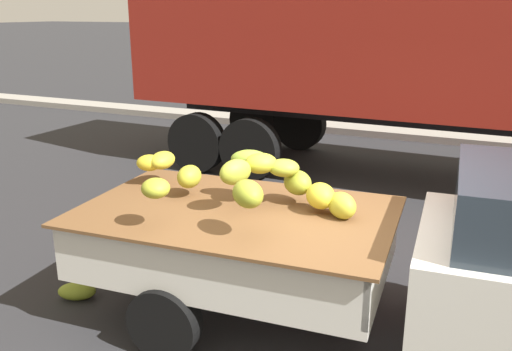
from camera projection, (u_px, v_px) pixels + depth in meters
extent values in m
plane|color=#28282B|center=(319.00, 343.00, 4.87)|extent=(220.00, 220.00, 0.00)
cube|color=gray|center=(438.00, 137.00, 12.45)|extent=(80.00, 0.80, 0.16)
cube|color=silver|center=(237.00, 260.00, 5.17)|extent=(2.87, 1.92, 0.08)
cube|color=silver|center=(266.00, 205.00, 5.85)|extent=(2.75, 0.24, 0.44)
cube|color=silver|center=(197.00, 273.00, 4.35)|extent=(2.75, 0.24, 0.44)
cube|color=silver|center=(383.00, 256.00, 4.65)|extent=(0.17, 1.73, 0.44)
cube|color=silver|center=(114.00, 216.00, 5.55)|extent=(0.17, 1.73, 0.44)
cube|color=#B21914|center=(267.00, 208.00, 5.89)|extent=(2.64, 0.19, 0.07)
cube|color=brown|center=(236.00, 211.00, 5.03)|extent=(2.99, 2.04, 0.03)
ellipsoid|color=gold|center=(321.00, 196.00, 4.91)|extent=(0.39, 0.40, 0.23)
ellipsoid|color=#A2A82C|center=(156.00, 188.00, 4.50)|extent=(0.35, 0.36, 0.16)
ellipsoid|color=gold|center=(189.00, 177.00, 5.33)|extent=(0.25, 0.32, 0.22)
ellipsoid|color=olive|center=(250.00, 159.00, 5.20)|extent=(0.41, 0.32, 0.18)
ellipsoid|color=#939E29|center=(248.00, 194.00, 4.33)|extent=(0.41, 0.42, 0.22)
ellipsoid|color=#A1AC30|center=(284.00, 168.00, 5.04)|extent=(0.34, 0.31, 0.16)
ellipsoid|color=#98A32C|center=(298.00, 183.00, 5.14)|extent=(0.40, 0.39, 0.23)
ellipsoid|color=#9FAC31|center=(235.00, 172.00, 4.85)|extent=(0.31, 0.38, 0.23)
ellipsoid|color=gold|center=(149.00, 163.00, 5.66)|extent=(0.33, 0.30, 0.17)
ellipsoid|color=gold|center=(342.00, 205.00, 4.81)|extent=(0.38, 0.38, 0.23)
ellipsoid|color=gold|center=(163.00, 160.00, 5.71)|extent=(0.28, 0.38, 0.18)
ellipsoid|color=gold|center=(261.00, 163.00, 5.04)|extent=(0.40, 0.39, 0.19)
cylinder|color=black|center=(239.00, 246.00, 6.11)|extent=(0.65, 0.24, 0.64)
cylinder|color=black|center=(164.00, 322.00, 4.61)|extent=(0.65, 0.24, 0.64)
cube|color=maroon|center=(493.00, 27.00, 8.41)|extent=(12.05, 2.75, 2.70)
cube|color=black|center=(481.00, 123.00, 8.85)|extent=(11.05, 0.63, 0.30)
cylinder|color=black|center=(300.00, 124.00, 11.54)|extent=(1.09, 0.32, 1.08)
cylinder|color=black|center=(250.00, 149.00, 9.47)|extent=(1.09, 0.32, 1.08)
cylinder|color=black|center=(254.00, 120.00, 11.98)|extent=(1.09, 0.32, 1.08)
cylinder|color=black|center=(197.00, 143.00, 9.91)|extent=(1.09, 0.32, 1.08)
ellipsoid|color=olive|center=(77.00, 291.00, 5.58)|extent=(0.44, 0.36, 0.18)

